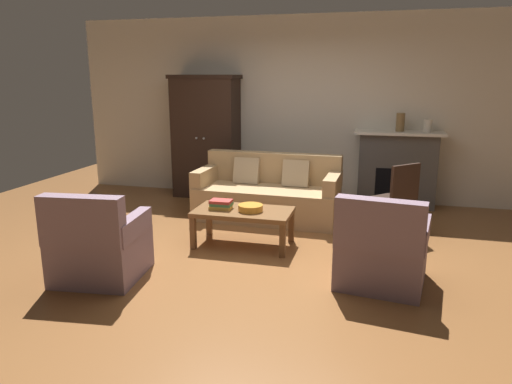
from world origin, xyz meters
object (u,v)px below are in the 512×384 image
object	(u,v)px
fireplace	(397,169)
couch	(268,195)
mantel_vase_bronze	(400,122)
fruit_bowl	(251,208)
book_stack	(221,204)
mantel_vase_cream	(428,126)
armchair_near_right	(382,252)
coffee_table	(243,214)
armchair_near_left	(98,247)
armoire	(206,136)
side_chair_wooden	(397,195)

from	to	relation	value
fireplace	couch	world-z (taller)	fireplace
fireplace	mantel_vase_bronze	bearing A→B (deg)	-90.00
fireplace	fruit_bowl	xyz separation A→B (m)	(-1.63, -2.24, -0.11)
fireplace	book_stack	size ratio (longest dim) A/B	4.95
couch	mantel_vase_cream	world-z (taller)	mantel_vase_cream
fruit_bowl	armchair_near_right	size ratio (longest dim) A/B	0.32
couch	mantel_vase_bronze	world-z (taller)	mantel_vase_bronze
fireplace	fruit_bowl	size ratio (longest dim) A/B	4.53
couch	armchair_near_right	distance (m)	2.39
coffee_table	mantel_vase_bronze	xyz separation A→B (m)	(1.73, 2.20, 0.89)
coffee_table	armchair_near_left	distance (m)	1.64
fireplace	armchair_near_left	world-z (taller)	fireplace
mantel_vase_cream	fireplace	bearing A→B (deg)	177.30
mantel_vase_bronze	mantel_vase_cream	xyz separation A→B (m)	(0.38, 0.00, -0.04)
couch	armchair_near_left	xyz separation A→B (m)	(-1.10, -2.39, -0.00)
coffee_table	fruit_bowl	bearing A→B (deg)	-15.43
fireplace	armchair_near_right	bearing A→B (deg)	-93.88
armoire	couch	size ratio (longest dim) A/B	0.99
mantel_vase_cream	armchair_near_right	world-z (taller)	mantel_vase_cream
fireplace	mantel_vase_bronze	distance (m)	0.68
mantel_vase_bronze	mantel_vase_cream	size ratio (longest dim) A/B	1.45
armoire	armchair_near_right	world-z (taller)	armoire
couch	mantel_vase_bronze	size ratio (longest dim) A/B	7.39
couch	book_stack	distance (m)	1.21
mantel_vase_bronze	fireplace	bearing A→B (deg)	90.00
fruit_bowl	couch	bearing A→B (deg)	93.40
couch	book_stack	bearing A→B (deg)	-103.41
couch	fireplace	bearing A→B (deg)	32.12
armoire	coffee_table	distance (m)	2.53
couch	side_chair_wooden	xyz separation A→B (m)	(1.67, -0.37, 0.19)
armoire	book_stack	world-z (taller)	armoire
fireplace	fruit_bowl	bearing A→B (deg)	-126.07
mantel_vase_cream	armchair_near_left	bearing A→B (deg)	-132.75
fireplace	couch	size ratio (longest dim) A/B	0.65
coffee_table	side_chair_wooden	distance (m)	1.87
book_stack	armoire	bearing A→B (deg)	114.17
armoire	side_chair_wooden	xyz separation A→B (m)	(2.92, -1.36, -0.45)
armoire	fruit_bowl	world-z (taller)	armoire
couch	armchair_near_right	bearing A→B (deg)	-50.93
coffee_table	book_stack	xyz separation A→B (m)	(-0.26, -0.02, 0.11)
fireplace	fruit_bowl	distance (m)	2.77
couch	armchair_near_right	xyz separation A→B (m)	(1.50, -1.85, -0.00)
mantel_vase_bronze	side_chair_wooden	distance (m)	1.60
coffee_table	armchair_near_left	xyz separation A→B (m)	(-1.07, -1.24, -0.05)
coffee_table	book_stack	size ratio (longest dim) A/B	4.32
book_stack	armchair_near_left	size ratio (longest dim) A/B	0.29
fruit_bowl	book_stack	distance (m)	0.35
couch	mantel_vase_cream	bearing A→B (deg)	26.77
mantel_vase_bronze	armchair_near_left	world-z (taller)	mantel_vase_bronze
fruit_bowl	armchair_near_left	distance (m)	1.69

